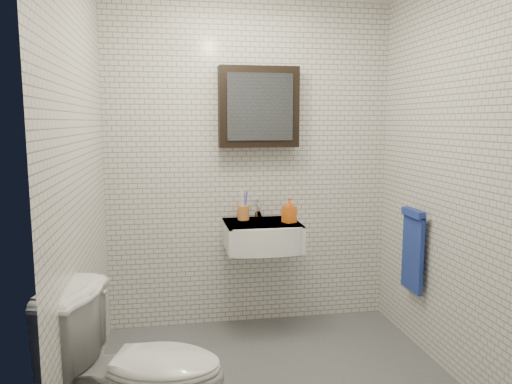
% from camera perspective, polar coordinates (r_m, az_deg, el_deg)
% --- Properties ---
extents(ground, '(2.20, 2.00, 0.01)m').
position_cam_1_polar(ground, '(3.28, 2.44, -20.87)').
color(ground, '#4D4F55').
rests_on(ground, ground).
extents(room_shell, '(2.22, 2.02, 2.51)m').
position_cam_1_polar(room_shell, '(2.88, 2.61, 5.53)').
color(room_shell, silver).
rests_on(room_shell, ground).
extents(washbasin, '(0.55, 0.50, 0.20)m').
position_cam_1_polar(washbasin, '(3.70, 0.82, -5.01)').
color(washbasin, white).
rests_on(washbasin, room_shell).
extents(faucet, '(0.06, 0.20, 0.15)m').
position_cam_1_polar(faucet, '(3.86, 0.28, -2.03)').
color(faucet, silver).
rests_on(faucet, washbasin).
extents(mirror_cabinet, '(0.60, 0.15, 0.60)m').
position_cam_1_polar(mirror_cabinet, '(3.79, 0.30, 9.68)').
color(mirror_cabinet, black).
rests_on(mirror_cabinet, room_shell).
extents(towel_rail, '(0.09, 0.30, 0.58)m').
position_cam_1_polar(towel_rail, '(3.67, 17.49, -5.99)').
color(towel_rail, silver).
rests_on(towel_rail, room_shell).
extents(toothbrush_cup, '(0.10, 0.10, 0.24)m').
position_cam_1_polar(toothbrush_cup, '(3.80, -1.44, -2.30)').
color(toothbrush_cup, '#C97732').
rests_on(toothbrush_cup, washbasin).
extents(soap_bottle, '(0.11, 0.11, 0.18)m').
position_cam_1_polar(soap_bottle, '(3.70, 3.82, -2.09)').
color(soap_bottle, '#EC5318').
rests_on(soap_bottle, washbasin).
extents(toilet, '(0.91, 0.67, 0.84)m').
position_cam_1_polar(toilet, '(2.57, -13.27, -19.38)').
color(toilet, white).
rests_on(toilet, ground).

